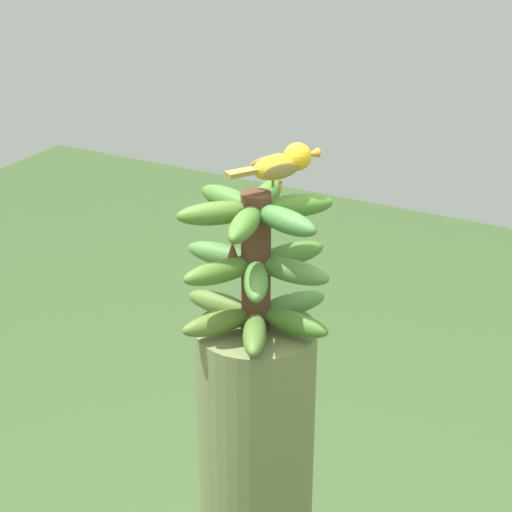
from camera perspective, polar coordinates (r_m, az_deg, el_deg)
name	(u,v)px	position (r m, az deg, el deg)	size (l,w,h in m)	color
banana_bunch	(256,263)	(1.55, -0.02, -0.45)	(0.29, 0.28, 0.26)	#4C2D1E
perched_bird	(284,163)	(1.50, 1.81, 6.04)	(0.11, 0.17, 0.08)	#C68933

